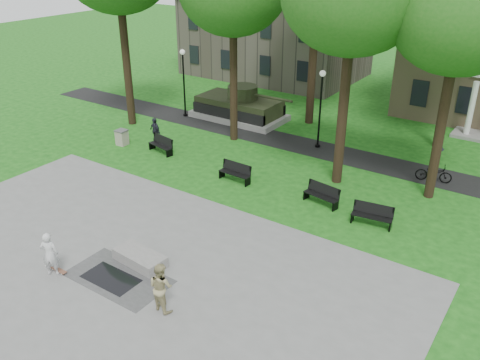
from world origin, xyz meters
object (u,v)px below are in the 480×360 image
(friend_watching, at_px, (161,287))
(park_bench_0, at_px, (161,144))
(skateboarder, at_px, (50,254))
(trash_bin, at_px, (122,137))
(cyclist, at_px, (435,167))
(concrete_block, at_px, (140,258))

(friend_watching, relative_size, park_bench_0, 1.00)
(skateboarder, bearing_deg, trash_bin, -87.21)
(cyclist, relative_size, park_bench_0, 1.11)
(concrete_block, distance_m, park_bench_0, 11.42)
(concrete_block, distance_m, trash_bin, 13.04)
(skateboarder, height_order, cyclist, cyclist)
(friend_watching, height_order, park_bench_0, friend_watching)
(friend_watching, height_order, trash_bin, friend_watching)
(concrete_block, xyz_separation_m, cyclist, (7.48, 14.07, 0.60))
(friend_watching, distance_m, cyclist, 16.37)
(concrete_block, xyz_separation_m, park_bench_0, (-7.02, 9.00, 0.28))
(friend_watching, bearing_deg, trash_bin, -32.51)
(concrete_block, height_order, friend_watching, friend_watching)
(skateboarder, bearing_deg, friend_watching, 158.13)
(cyclist, bearing_deg, skateboarder, 135.82)
(cyclist, bearing_deg, friend_watching, 148.90)
(friend_watching, xyz_separation_m, trash_bin, (-12.43, 10.08, -0.46))
(cyclist, height_order, trash_bin, cyclist)
(park_bench_0, bearing_deg, trash_bin, -159.79)
(trash_bin, bearing_deg, skateboarder, -55.13)
(skateboarder, xyz_separation_m, park_bench_0, (-4.79, 11.41, -0.40))
(concrete_block, xyz_separation_m, trash_bin, (-9.86, 8.53, 0.24))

